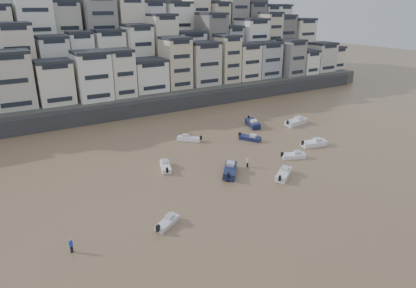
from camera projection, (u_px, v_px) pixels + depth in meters
ground at (333, 278)px, 37.06m from camera, size 400.00×400.00×0.00m
harbor_wall at (157, 106)px, 93.22m from camera, size 140.00×3.00×3.50m
hillside at (119, 45)px, 123.37m from camera, size 141.04×66.00×50.00m
boat_a at (284, 173)px, 58.55m from camera, size 5.52×4.58×1.49m
boat_b at (294, 155)px, 65.80m from camera, size 4.77×3.24×1.24m
boat_c at (230, 169)px, 59.60m from camera, size 5.68×6.36×1.76m
boat_d at (314, 142)px, 71.45m from camera, size 5.83×2.89×1.52m
boat_e at (250, 137)px, 74.51m from camera, size 3.73×4.98×1.31m
boat_f at (165, 165)px, 61.44m from camera, size 3.08×5.19×1.34m
boat_g at (296, 121)px, 84.19m from camera, size 7.01×3.30×1.84m
boat_h at (189, 138)px, 74.09m from camera, size 4.86×4.85×1.41m
boat_i at (253, 122)px, 83.19m from camera, size 4.31×6.90×1.79m
boat_j at (167, 222)px, 45.67m from camera, size 4.26×3.26×1.13m
person_blue at (71, 245)px, 40.66m from camera, size 0.44×0.44×1.74m
person_pink at (247, 162)px, 62.14m from camera, size 0.44×0.44×1.74m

